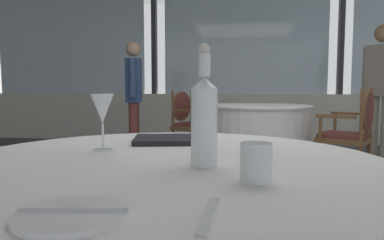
{
  "coord_description": "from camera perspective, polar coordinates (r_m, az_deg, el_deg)",
  "views": [
    {
      "loc": [
        -0.04,
        -2.58,
        0.98
      ],
      "look_at": [
        -0.18,
        -1.54,
        0.88
      ],
      "focal_mm": 34.38,
      "sensor_mm": 36.0,
      "label": 1
    }
  ],
  "objects": [
    {
      "name": "water_bottle",
      "position": [
        0.97,
        1.89,
        0.37
      ],
      "size": [
        0.07,
        0.07,
        0.32
      ],
      "color": "white",
      "rests_on": "foreground_table"
    },
    {
      "name": "background_table_1",
      "position": [
        4.35,
        10.4,
        -2.73
      ],
      "size": [
        1.19,
        1.19,
        0.77
      ],
      "color": "white",
      "rests_on": "ground_plane"
    },
    {
      "name": "water_tumbler",
      "position": [
        0.82,
        9.93,
        -6.52
      ],
      "size": [
        0.07,
        0.07,
        0.09
      ],
      "primitive_type": "cylinder",
      "color": "white",
      "rests_on": "foreground_table"
    },
    {
      "name": "ground_plane",
      "position": [
        2.76,
        8.33,
        -15.56
      ],
      "size": [
        13.6,
        13.6,
        0.0
      ],
      "primitive_type": "plane",
      "color": "#4C5156"
    },
    {
      "name": "diner_person_1",
      "position": [
        5.02,
        -9.02,
        4.15
      ],
      "size": [
        0.27,
        0.52,
        1.58
      ],
      "rotation": [
        0.0,
        0.0,
        3.36
      ],
      "color": "brown",
      "rests_on": "ground_plane"
    },
    {
      "name": "side_plate",
      "position": [
        0.64,
        -18.05,
        -13.78
      ],
      "size": [
        0.18,
        0.18,
        0.01
      ],
      "primitive_type": "cylinder",
      "color": "white",
      "rests_on": "foreground_table"
    },
    {
      "name": "dining_chair_1_1",
      "position": [
        4.86,
        -0.41,
        0.12
      ],
      "size": [
        0.63,
        0.65,
        0.92
      ],
      "rotation": [
        0.0,
        0.0,
        12.06
      ],
      "color": "brown",
      "rests_on": "ground_plane"
    },
    {
      "name": "diner_person_0",
      "position": [
        5.28,
        27.31,
        4.98
      ],
      "size": [
        0.38,
        0.43,
        1.76
      ],
      "rotation": [
        0.0,
        0.0,
        0.68
      ],
      "color": "gray",
      "rests_on": "ground_plane"
    },
    {
      "name": "butter_knife",
      "position": [
        0.63,
        -18.06,
        -13.34
      ],
      "size": [
        0.18,
        0.04,
        0.0
      ],
      "primitive_type": "cube",
      "rotation": [
        0.0,
        0.0,
        0.14
      ],
      "color": "silver",
      "rests_on": "foreground_table"
    },
    {
      "name": "dining_chair_1_0",
      "position": [
        3.98,
        23.77,
        -1.17
      ],
      "size": [
        0.63,
        0.65,
        0.96
      ],
      "rotation": [
        0.0,
        0.0,
        8.92
      ],
      "color": "brown",
      "rests_on": "ground_plane"
    },
    {
      "name": "menu_book",
      "position": [
        1.39,
        -3.4,
        -3.04
      ],
      "size": [
        0.3,
        0.25,
        0.02
      ],
      "primitive_type": "cube",
      "rotation": [
        0.0,
        0.0,
        0.18
      ],
      "color": "black",
      "rests_on": "foreground_table"
    },
    {
      "name": "wine_glass",
      "position": [
        1.23,
        -13.75,
        1.53
      ],
      "size": [
        0.08,
        0.08,
        0.19
      ],
      "color": "white",
      "rests_on": "foreground_table"
    },
    {
      "name": "dinner_fork",
      "position": [
        0.62,
        2.65,
        -14.43
      ],
      "size": [
        0.03,
        0.17,
        0.0
      ],
      "primitive_type": "cube",
      "rotation": [
        0.0,
        0.0,
        1.53
      ],
      "color": "silver",
      "rests_on": "foreground_table"
    },
    {
      "name": "window_wall_far",
      "position": [
        6.52,
        8.09,
        6.93
      ],
      "size": [
        10.19,
        0.14,
        2.97
      ],
      "color": "silver",
      "rests_on": "ground_plane"
    }
  ]
}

